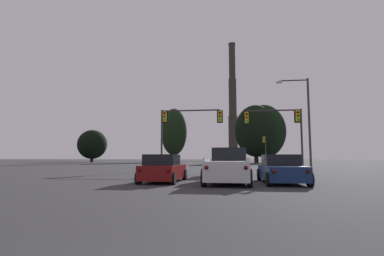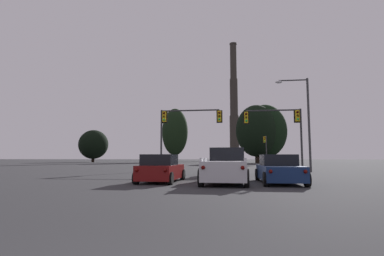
# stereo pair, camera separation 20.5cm
# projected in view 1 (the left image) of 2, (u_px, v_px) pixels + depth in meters

# --- Properties ---
(hatchback_left_lane_second) EXTENTS (1.93, 4.12, 1.44)m
(hatchback_left_lane_second) POSITION_uv_depth(u_px,v_px,m) (163.00, 169.00, 15.70)
(hatchback_left_lane_second) COLOR maroon
(hatchback_left_lane_second) RESTS_ON ground_plane
(pickup_truck_center_lane_second) EXTENTS (2.30, 5.55, 1.82)m
(pickup_truck_center_lane_second) POSITION_uv_depth(u_px,v_px,m) (229.00, 167.00, 15.44)
(pickup_truck_center_lane_second) COLOR silver
(pickup_truck_center_lane_second) RESTS_ON ground_plane
(sedan_right_lane_second) EXTENTS (2.07, 4.74, 1.43)m
(sedan_right_lane_second) POSITION_uv_depth(u_px,v_px,m) (281.00, 170.00, 15.08)
(sedan_right_lane_second) COLOR navy
(sedan_right_lane_second) RESTS_ON ground_plane
(suv_center_lane_front) EXTENTS (2.20, 4.94, 1.86)m
(suv_center_lane_front) POSITION_uv_depth(u_px,v_px,m) (228.00, 163.00, 22.12)
(suv_center_lane_front) COLOR #232328
(suv_center_lane_front) RESTS_ON ground_plane
(traffic_light_overhead_left) EXTENTS (6.27, 0.50, 6.04)m
(traffic_light_overhead_left) POSITION_uv_depth(u_px,v_px,m) (182.00, 124.00, 29.57)
(traffic_light_overhead_left) COLOR #2D2D30
(traffic_light_overhead_left) RESTS_ON ground_plane
(traffic_light_overhead_right) EXTENTS (5.47, 0.50, 5.83)m
(traffic_light_overhead_right) POSITION_uv_depth(u_px,v_px,m) (282.00, 124.00, 27.98)
(traffic_light_overhead_right) COLOR #2D2D30
(traffic_light_overhead_right) RESTS_ON ground_plane
(traffic_light_far_right) EXTENTS (0.78, 0.50, 5.22)m
(traffic_light_far_right) POSITION_uv_depth(u_px,v_px,m) (265.00, 146.00, 53.40)
(traffic_light_far_right) COLOR #2D2D30
(traffic_light_far_right) RESTS_ON ground_plane
(street_lamp) EXTENTS (2.99, 0.36, 8.60)m
(street_lamp) POSITION_uv_depth(u_px,v_px,m) (304.00, 114.00, 27.38)
(street_lamp) COLOR #38383A
(street_lamp) RESTS_ON ground_plane
(smokestack) EXTENTS (6.94, 6.94, 57.24)m
(smokestack) POSITION_uv_depth(u_px,v_px,m) (233.00, 114.00, 143.17)
(smokestack) COLOR #2B2722
(smokestack) RESTS_ON ground_plane
(treeline_center_left) EXTENTS (10.54, 9.48, 14.81)m
(treeline_center_left) POSITION_uv_depth(u_px,v_px,m) (256.00, 131.00, 76.32)
(treeline_center_left) COLOR black
(treeline_center_left) RESTS_ON ground_plane
(treeline_far_right) EXTENTS (11.02, 9.92, 15.20)m
(treeline_far_right) POSITION_uv_depth(u_px,v_px,m) (264.00, 131.00, 78.05)
(treeline_far_right) COLOR black
(treeline_far_right) RESTS_ON ground_plane
(treeline_left_mid) EXTENTS (7.55, 6.79, 15.71)m
(treeline_left_mid) POSITION_uv_depth(u_px,v_px,m) (174.00, 132.00, 87.33)
(treeline_left_mid) COLOR black
(treeline_left_mid) RESTS_ON ground_plane
(treeline_center_right) EXTENTS (8.78, 7.91, 9.61)m
(treeline_center_right) POSITION_uv_depth(u_px,v_px,m) (92.00, 144.00, 89.17)
(treeline_center_right) COLOR black
(treeline_center_right) RESTS_ON ground_plane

